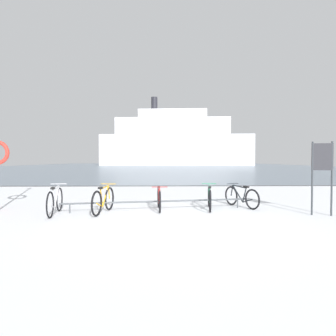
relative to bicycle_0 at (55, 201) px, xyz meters
name	(u,v)px	position (x,y,z in m)	size (l,w,h in m)	color
ground	(164,167)	(3.44, 52.70, -0.42)	(80.00, 132.00, 0.08)	white
bike_rack	(158,202)	(2.93, 0.58, -0.11)	(5.70, 1.01, 0.31)	#4C5156
bicycle_0	(55,201)	(0.00, 0.00, 0.00)	(0.46, 1.77, 0.84)	black
bicycle_1	(103,200)	(1.33, 0.18, -0.01)	(0.47, 1.69, 0.83)	black
bicycle_2	(159,199)	(2.95, 0.63, -0.04)	(0.46, 1.62, 0.77)	black
bicycle_3	(209,198)	(4.53, 0.75, -0.03)	(0.46, 1.72, 0.78)	black
bicycle_4	(241,197)	(5.63, 1.12, -0.04)	(0.77, 1.55, 0.76)	black
info_sign	(322,165)	(7.50, -0.30, 1.02)	(0.54, 0.18, 2.06)	#33383D
ferry_ship	(175,142)	(6.82, 74.63, 6.22)	(43.11, 12.75, 19.68)	silver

